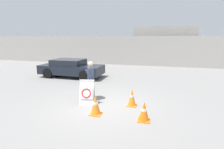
# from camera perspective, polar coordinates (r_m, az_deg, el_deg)

# --- Properties ---
(ground_plane) EXTENTS (90.00, 90.00, 0.00)m
(ground_plane) POSITION_cam_1_polar(r_m,az_deg,el_deg) (7.45, -2.92, -9.81)
(ground_plane) COLOR gray
(perimeter_wall) EXTENTS (36.00, 0.30, 3.37)m
(perimeter_wall) POSITION_cam_1_polar(r_m,az_deg,el_deg) (17.90, 8.24, 7.66)
(perimeter_wall) COLOR #ADA8A0
(perimeter_wall) RESTS_ON ground_plane
(building_block) EXTENTS (6.55, 5.13, 3.93)m
(building_block) POSITION_cam_1_polar(r_m,az_deg,el_deg) (22.20, 16.43, 9.40)
(building_block) COLOR #B2ADA3
(building_block) RESTS_ON ground_plane
(barricade_sign) EXTENTS (0.69, 0.74, 1.04)m
(barricade_sign) POSITION_cam_1_polar(r_m,az_deg,el_deg) (7.45, -8.15, -5.69)
(barricade_sign) COLOR white
(barricade_sign) RESTS_ON ground_plane
(security_guard) EXTENTS (0.43, 0.68, 1.74)m
(security_guard) POSITION_cam_1_polar(r_m,az_deg,el_deg) (7.85, -7.02, -1.32)
(security_guard) COLOR black
(security_guard) RESTS_ON ground_plane
(traffic_cone_near) EXTENTS (0.38, 0.38, 0.72)m
(traffic_cone_near) POSITION_cam_1_polar(r_m,az_deg,el_deg) (7.25, 6.52, -7.49)
(traffic_cone_near) COLOR orange
(traffic_cone_near) RESTS_ON ground_plane
(traffic_cone_mid) EXTENTS (0.42, 0.42, 0.75)m
(traffic_cone_mid) POSITION_cam_1_polar(r_m,az_deg,el_deg) (6.46, -5.38, -9.81)
(traffic_cone_mid) COLOR orange
(traffic_cone_mid) RESTS_ON ground_plane
(traffic_cone_far) EXTENTS (0.41, 0.41, 0.67)m
(traffic_cone_far) POSITION_cam_1_polar(r_m,az_deg,el_deg) (6.08, 10.42, -11.78)
(traffic_cone_far) COLOR orange
(traffic_cone_far) RESTS_ON ground_plane
(parked_car_front_coupe) EXTENTS (4.48, 1.99, 1.26)m
(parked_car_front_coupe) POSITION_cam_1_polar(r_m,az_deg,el_deg) (12.79, -13.25, 2.10)
(parked_car_front_coupe) COLOR black
(parked_car_front_coupe) RESTS_ON ground_plane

